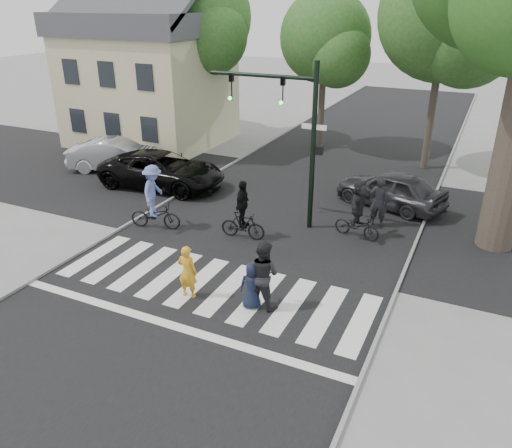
{
  "coord_description": "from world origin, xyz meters",
  "views": [
    {
      "loc": [
        6.67,
        -10.04,
        7.83
      ],
      "look_at": [
        0.5,
        3.0,
        1.3
      ],
      "focal_mm": 35.0,
      "sensor_mm": 36.0,
      "label": 1
    }
  ],
  "objects_px": {
    "pedestrian_child": "(252,286)",
    "car_grey": "(391,189)",
    "car_suv": "(162,170)",
    "traffic_signal": "(291,122)",
    "cyclist_left": "(154,202)",
    "pedestrian_woman": "(187,272)",
    "pedestrian_adult": "(263,274)",
    "car_silver": "(117,155)",
    "cyclist_mid": "(243,215)",
    "cyclist_right": "(358,212)"
  },
  "relations": [
    {
      "from": "cyclist_left",
      "to": "car_suv",
      "type": "relative_size",
      "value": 0.43
    },
    {
      "from": "traffic_signal",
      "to": "cyclist_mid",
      "type": "height_order",
      "value": "traffic_signal"
    },
    {
      "from": "pedestrian_child",
      "to": "cyclist_mid",
      "type": "distance_m",
      "value": 4.41
    },
    {
      "from": "car_silver",
      "to": "car_grey",
      "type": "relative_size",
      "value": 1.06
    },
    {
      "from": "pedestrian_adult",
      "to": "car_grey",
      "type": "xyz_separation_m",
      "value": [
        1.68,
        8.85,
        -0.23
      ]
    },
    {
      "from": "traffic_signal",
      "to": "car_grey",
      "type": "bearing_deg",
      "value": 47.03
    },
    {
      "from": "traffic_signal",
      "to": "pedestrian_woman",
      "type": "bearing_deg",
      "value": -96.4
    },
    {
      "from": "pedestrian_child",
      "to": "car_grey",
      "type": "xyz_separation_m",
      "value": [
        1.92,
        9.06,
        0.07
      ]
    },
    {
      "from": "pedestrian_child",
      "to": "car_grey",
      "type": "relative_size",
      "value": 0.31
    },
    {
      "from": "traffic_signal",
      "to": "pedestrian_child",
      "type": "distance_m",
      "value": 6.66
    },
    {
      "from": "car_grey",
      "to": "traffic_signal",
      "type": "bearing_deg",
      "value": -25.95
    },
    {
      "from": "car_grey",
      "to": "pedestrian_adult",
      "type": "bearing_deg",
      "value": 6.28
    },
    {
      "from": "car_grey",
      "to": "pedestrian_woman",
      "type": "bearing_deg",
      "value": -5.08
    },
    {
      "from": "cyclist_mid",
      "to": "car_grey",
      "type": "xyz_separation_m",
      "value": [
        4.12,
        5.24,
        -0.13
      ]
    },
    {
      "from": "pedestrian_woman",
      "to": "pedestrian_adult",
      "type": "height_order",
      "value": "pedestrian_adult"
    },
    {
      "from": "cyclist_left",
      "to": "car_silver",
      "type": "distance_m",
      "value": 7.6
    },
    {
      "from": "traffic_signal",
      "to": "car_suv",
      "type": "relative_size",
      "value": 1.06
    },
    {
      "from": "cyclist_mid",
      "to": "car_silver",
      "type": "distance_m",
      "value": 10.08
    },
    {
      "from": "car_silver",
      "to": "cyclist_mid",
      "type": "bearing_deg",
      "value": -137.45
    },
    {
      "from": "traffic_signal",
      "to": "cyclist_right",
      "type": "bearing_deg",
      "value": -1.64
    },
    {
      "from": "cyclist_mid",
      "to": "car_grey",
      "type": "height_order",
      "value": "cyclist_mid"
    },
    {
      "from": "car_silver",
      "to": "cyclist_left",
      "type": "bearing_deg",
      "value": -152.43
    },
    {
      "from": "pedestrian_child",
      "to": "cyclist_right",
      "type": "distance_m",
      "value": 5.82
    },
    {
      "from": "cyclist_right",
      "to": "car_grey",
      "type": "bearing_deg",
      "value": 82.25
    },
    {
      "from": "car_suv",
      "to": "car_grey",
      "type": "height_order",
      "value": "car_suv"
    },
    {
      "from": "car_suv",
      "to": "cyclist_left",
      "type": "bearing_deg",
      "value": -152.31
    },
    {
      "from": "traffic_signal",
      "to": "cyclist_left",
      "type": "xyz_separation_m",
      "value": [
        -4.31,
        -2.5,
        -2.85
      ]
    },
    {
      "from": "pedestrian_woman",
      "to": "car_suv",
      "type": "distance_m",
      "value": 9.46
    },
    {
      "from": "car_silver",
      "to": "traffic_signal",
      "type": "bearing_deg",
      "value": -125.63
    },
    {
      "from": "pedestrian_child",
      "to": "cyclist_left",
      "type": "relative_size",
      "value": 0.56
    },
    {
      "from": "cyclist_mid",
      "to": "pedestrian_adult",
      "type": "bearing_deg",
      "value": -55.99
    },
    {
      "from": "car_suv",
      "to": "car_grey",
      "type": "relative_size",
      "value": 1.28
    },
    {
      "from": "pedestrian_woman",
      "to": "cyclist_left",
      "type": "height_order",
      "value": "cyclist_left"
    },
    {
      "from": "pedestrian_woman",
      "to": "car_silver",
      "type": "relative_size",
      "value": 0.34
    },
    {
      "from": "cyclist_right",
      "to": "car_suv",
      "type": "height_order",
      "value": "cyclist_right"
    },
    {
      "from": "cyclist_mid",
      "to": "car_grey",
      "type": "relative_size",
      "value": 0.48
    },
    {
      "from": "traffic_signal",
      "to": "cyclist_right",
      "type": "xyz_separation_m",
      "value": [
        2.66,
        -0.08,
        -2.94
      ]
    },
    {
      "from": "cyclist_left",
      "to": "traffic_signal",
      "type": "bearing_deg",
      "value": 30.09
    },
    {
      "from": "pedestrian_woman",
      "to": "pedestrian_child",
      "type": "distance_m",
      "value": 1.91
    },
    {
      "from": "car_grey",
      "to": "car_suv",
      "type": "bearing_deg",
      "value": -61.31
    },
    {
      "from": "car_suv",
      "to": "pedestrian_adult",
      "type": "bearing_deg",
      "value": -133.99
    },
    {
      "from": "traffic_signal",
      "to": "pedestrian_child",
      "type": "xyz_separation_m",
      "value": [
        1.21,
        -5.71,
        -3.21
      ]
    },
    {
      "from": "car_suv",
      "to": "car_grey",
      "type": "bearing_deg",
      "value": -82.21
    },
    {
      "from": "pedestrian_woman",
      "to": "car_silver",
      "type": "bearing_deg",
      "value": -45.22
    },
    {
      "from": "traffic_signal",
      "to": "cyclist_right",
      "type": "relative_size",
      "value": 2.78
    },
    {
      "from": "cyclist_left",
      "to": "car_silver",
      "type": "height_order",
      "value": "cyclist_left"
    },
    {
      "from": "pedestrian_child",
      "to": "car_suv",
      "type": "xyz_separation_m",
      "value": [
        -7.87,
        7.04,
        0.1
      ]
    },
    {
      "from": "cyclist_right",
      "to": "cyclist_mid",
      "type": "bearing_deg",
      "value": -153.63
    },
    {
      "from": "pedestrian_woman",
      "to": "car_grey",
      "type": "height_order",
      "value": "pedestrian_woman"
    },
    {
      "from": "cyclist_right",
      "to": "car_silver",
      "type": "distance_m",
      "value": 13.01
    }
  ]
}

